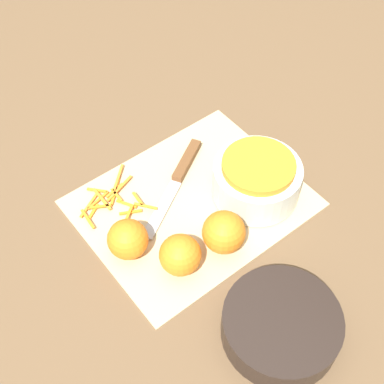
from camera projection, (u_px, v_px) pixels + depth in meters
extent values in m
plane|color=brown|center=(192.00, 204.00, 1.03)|extent=(4.00, 4.00, 0.00)
cube|color=#CCB284|center=(192.00, 203.00, 1.03)|extent=(0.41, 0.33, 0.01)
cylinder|color=silver|center=(256.00, 180.00, 1.01)|extent=(0.17, 0.17, 0.07)
cylinder|color=orange|center=(259.00, 166.00, 0.98)|extent=(0.14, 0.14, 0.02)
cylinder|color=black|center=(281.00, 326.00, 0.84)|extent=(0.19, 0.19, 0.05)
cube|color=brown|center=(187.00, 161.00, 1.08)|extent=(0.10, 0.07, 0.02)
cube|color=#B2B2B7|center=(162.00, 209.00, 1.01)|extent=(0.13, 0.09, 0.00)
sphere|color=orange|center=(224.00, 232.00, 0.93)|extent=(0.08, 0.08, 0.08)
sphere|color=orange|center=(180.00, 255.00, 0.91)|extent=(0.07, 0.07, 0.07)
sphere|color=orange|center=(128.00, 239.00, 0.93)|extent=(0.07, 0.07, 0.07)
cube|color=orange|center=(89.00, 205.00, 1.02)|extent=(0.06, 0.03, 0.00)
cube|color=orange|center=(115.00, 190.00, 1.04)|extent=(0.04, 0.01, 0.00)
cube|color=orange|center=(116.00, 195.00, 1.03)|extent=(0.01, 0.04, 0.00)
cube|color=orange|center=(115.00, 191.00, 1.04)|extent=(0.05, 0.05, 0.00)
cube|color=orange|center=(101.00, 206.00, 1.01)|extent=(0.04, 0.02, 0.00)
cube|color=orange|center=(88.00, 219.00, 0.99)|extent=(0.01, 0.05, 0.00)
cube|color=orange|center=(131.00, 212.00, 1.01)|extent=(0.04, 0.02, 0.00)
cube|color=orange|center=(93.00, 212.00, 1.01)|extent=(0.04, 0.02, 0.00)
cube|color=orange|center=(146.00, 206.00, 1.01)|extent=(0.03, 0.04, 0.00)
cube|color=orange|center=(98.00, 200.00, 1.02)|extent=(0.05, 0.02, 0.00)
cube|color=orange|center=(138.00, 199.00, 1.02)|extent=(0.01, 0.04, 0.00)
cube|color=orange|center=(127.00, 204.00, 1.02)|extent=(0.03, 0.04, 0.00)
cube|color=orange|center=(118.00, 178.00, 1.05)|extent=(0.05, 0.05, 0.00)
cube|color=orange|center=(97.00, 190.00, 1.04)|extent=(0.03, 0.03, 0.00)
cube|color=orange|center=(119.00, 188.00, 1.04)|extent=(0.07, 0.03, 0.00)
cube|color=orange|center=(102.00, 199.00, 1.02)|extent=(0.01, 0.06, 0.00)
cube|color=orange|center=(128.00, 215.00, 0.99)|extent=(0.04, 0.03, 0.00)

